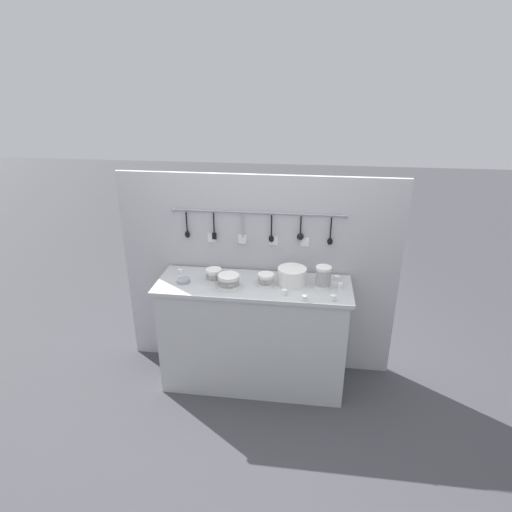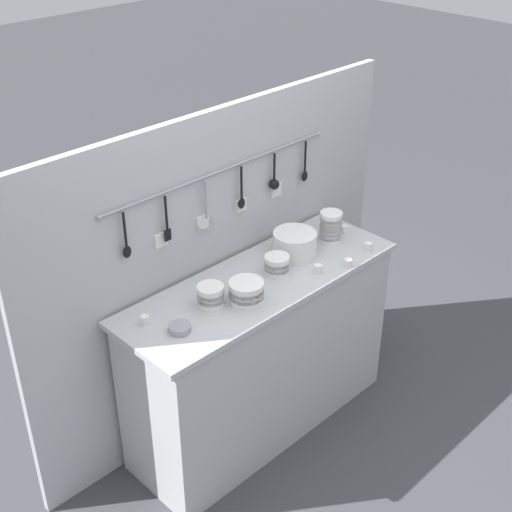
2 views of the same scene
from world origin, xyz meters
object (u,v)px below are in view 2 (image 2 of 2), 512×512
at_px(bowl_stack_wide_centre, 331,227).
at_px(cup_back_left, 145,320).
at_px(bowl_stack_back_corner, 246,292).
at_px(plate_stack, 295,244).
at_px(cup_beside_plates, 348,263).
at_px(bowl_stack_tall_left, 211,296).
at_px(bowl_stack_short_front, 277,265).
at_px(cup_back_right, 345,229).
at_px(cup_edge_near, 318,269).
at_px(cup_mid_row, 325,223).
at_px(cup_front_left, 368,246).
at_px(steel_mixing_bowl, 180,328).

height_order(bowl_stack_wide_centre, cup_back_left, bowl_stack_wide_centre).
distance_m(bowl_stack_back_corner, plate_stack, 0.50).
distance_m(bowl_stack_back_corner, cup_beside_plates, 0.61).
distance_m(bowl_stack_tall_left, bowl_stack_short_front, 0.42).
bearing_deg(cup_back_right, bowl_stack_short_front, -176.72).
bearing_deg(cup_edge_near, bowl_stack_back_corner, 171.67).
bearing_deg(bowl_stack_tall_left, bowl_stack_short_front, -3.22).
height_order(cup_edge_near, cup_beside_plates, same).
relative_size(cup_back_left, cup_edge_near, 1.00).
distance_m(bowl_stack_short_front, cup_mid_row, 0.58).
distance_m(bowl_stack_tall_left, cup_front_left, 0.96).
bearing_deg(cup_back_right, cup_back_left, 176.21).
bearing_deg(bowl_stack_wide_centre, cup_back_right, 2.24).
bearing_deg(bowl_stack_back_corner, cup_front_left, -7.45).
distance_m(bowl_stack_back_corner, cup_back_left, 0.49).
relative_size(bowl_stack_back_corner, steel_mixing_bowl, 1.63).
bearing_deg(bowl_stack_short_front, bowl_stack_tall_left, 176.78).
distance_m(bowl_stack_wide_centre, cup_beside_plates, 0.28).
relative_size(bowl_stack_tall_left, bowl_stack_short_front, 1.01).
relative_size(cup_mid_row, cup_beside_plates, 1.00).
bearing_deg(cup_beside_plates, bowl_stack_tall_left, 162.51).
distance_m(bowl_stack_wide_centre, cup_front_left, 0.23).
distance_m(bowl_stack_short_front, cup_beside_plates, 0.37).
height_order(cup_edge_near, cup_back_right, same).
height_order(bowl_stack_wide_centre, cup_back_right, bowl_stack_wide_centre).
bearing_deg(cup_mid_row, bowl_stack_tall_left, -172.24).
xyz_separation_m(bowl_stack_tall_left, steel_mixing_bowl, (-0.23, -0.06, -0.04)).
xyz_separation_m(bowl_stack_wide_centre, bowl_stack_short_front, (-0.44, -0.03, -0.04)).
bearing_deg(cup_edge_near, cup_back_right, 22.15).
bearing_deg(cup_mid_row, steel_mixing_bowl, -171.07).
bearing_deg(cup_back_left, bowl_stack_short_front, -9.27).
relative_size(bowl_stack_short_front, cup_mid_row, 3.04).
distance_m(bowl_stack_back_corner, cup_mid_row, 0.87).
height_order(steel_mixing_bowl, cup_edge_near, cup_edge_near).
relative_size(bowl_stack_short_front, cup_edge_near, 3.04).
distance_m(plate_stack, steel_mixing_bowl, 0.86).
xyz_separation_m(cup_back_left, cup_mid_row, (1.28, 0.04, 0.00)).
distance_m(cup_back_left, cup_edge_near, 0.92).
distance_m(cup_edge_near, cup_back_right, 0.45).
distance_m(cup_back_left, cup_mid_row, 1.28).
relative_size(steel_mixing_bowl, cup_back_right, 2.45).
relative_size(bowl_stack_tall_left, bowl_stack_wide_centre, 0.73).
height_order(bowl_stack_wide_centre, bowl_stack_back_corner, bowl_stack_wide_centre).
bearing_deg(cup_back_left, cup_front_left, -13.41).
xyz_separation_m(steel_mixing_bowl, cup_back_right, (1.23, 0.07, 0.00)).
distance_m(bowl_stack_short_front, cup_front_left, 0.54).
bearing_deg(cup_front_left, bowl_stack_wide_centre, 109.48).
relative_size(cup_edge_near, cup_back_right, 1.00).
distance_m(cup_mid_row, cup_beside_plates, 0.44).
distance_m(bowl_stack_tall_left, cup_edge_near, 0.60).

